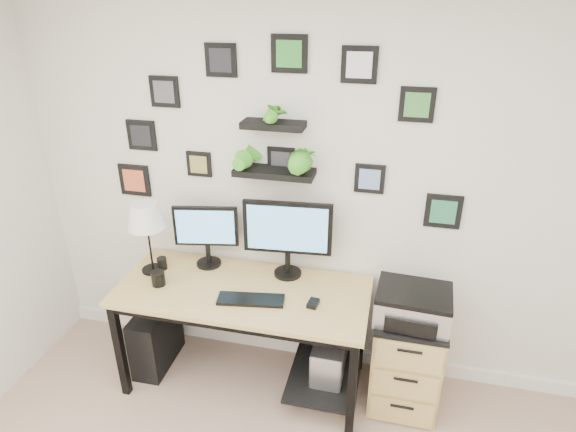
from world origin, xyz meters
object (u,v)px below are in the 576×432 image
(pc_tower_grey, at_px, (330,363))
(printer, at_px, (413,305))
(mug, at_px, (158,278))
(file_cabinet, at_px, (405,356))
(desk, at_px, (250,303))
(pc_tower_black, at_px, (156,337))
(monitor_right, at_px, (288,233))
(table_lamp, at_px, (146,218))
(monitor_left, at_px, (206,232))

(pc_tower_grey, relative_size, printer, 1.00)
(mug, distance_m, file_cabinet, 1.67)
(desk, xyz_separation_m, pc_tower_black, (-0.71, -0.02, -0.40))
(monitor_right, bearing_deg, printer, -12.77)
(table_lamp, relative_size, pc_tower_black, 1.09)
(monitor_left, relative_size, mug, 4.53)
(monitor_right, height_order, mug, monitor_right)
(mug, bearing_deg, printer, 4.36)
(mug, bearing_deg, pc_tower_grey, 6.20)
(monitor_left, bearing_deg, table_lamp, -155.82)
(desk, xyz_separation_m, printer, (1.02, 0.01, 0.14))
(file_cabinet, bearing_deg, pc_tower_grey, -174.43)
(pc_tower_black, relative_size, pc_tower_grey, 1.01)
(pc_tower_grey, bearing_deg, printer, 0.07)
(pc_tower_grey, height_order, file_cabinet, file_cabinet)
(pc_tower_black, bearing_deg, pc_tower_grey, 0.31)
(monitor_right, distance_m, file_cabinet, 1.10)
(desk, relative_size, pc_tower_black, 3.53)
(desk, bearing_deg, table_lamp, 176.49)
(table_lamp, relative_size, pc_tower_grey, 1.10)
(mug, xyz_separation_m, file_cabinet, (1.59, 0.17, -0.46))
(monitor_right, height_order, table_lamp, monitor_right)
(desk, height_order, pc_tower_black, desk)
(monitor_right, xyz_separation_m, pc_tower_grey, (0.33, -0.18, -0.84))
(desk, xyz_separation_m, pc_tower_grey, (0.54, 0.01, -0.40))
(file_cabinet, bearing_deg, monitor_right, 170.36)
(desk, relative_size, mug, 16.50)
(monitor_left, xyz_separation_m, printer, (1.37, -0.18, -0.24))
(table_lamp, height_order, pc_tower_black, table_lamp)
(monitor_right, xyz_separation_m, printer, (0.81, -0.18, -0.29))
(monitor_left, xyz_separation_m, table_lamp, (-0.34, -0.15, 0.14))
(mug, height_order, pc_tower_black, mug)
(pc_tower_grey, bearing_deg, monitor_left, 168.35)
(monitor_left, bearing_deg, desk, -28.87)
(pc_tower_black, xyz_separation_m, printer, (1.73, 0.03, 0.54))
(mug, bearing_deg, monitor_left, 54.03)
(table_lamp, distance_m, pc_tower_grey, 1.54)
(monitor_right, xyz_separation_m, table_lamp, (-0.90, -0.15, 0.08))
(printer, bearing_deg, table_lamp, 178.98)
(mug, xyz_separation_m, pc_tower_black, (-0.14, 0.09, -0.57))
(pc_tower_black, relative_size, file_cabinet, 0.68)
(printer, bearing_deg, monitor_right, 167.23)
(mug, relative_size, file_cabinet, 0.14)
(monitor_right, bearing_deg, monitor_left, -179.93)
(table_lamp, xyz_separation_m, mug, (0.12, -0.15, -0.35))
(mug, relative_size, pc_tower_grey, 0.22)
(monitor_left, height_order, pc_tower_grey, monitor_left)
(table_lamp, bearing_deg, file_cabinet, 0.52)
(desk, height_order, mug, mug)
(pc_tower_grey, bearing_deg, table_lamp, 178.56)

